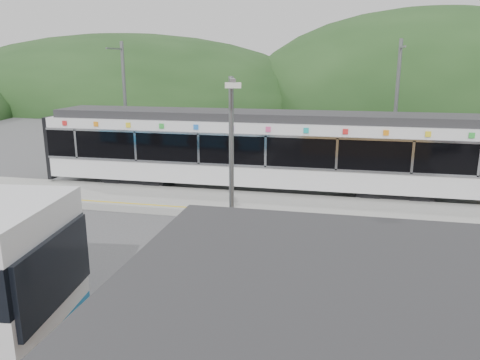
# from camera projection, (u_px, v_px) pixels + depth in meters

# --- Properties ---
(ground) EXTENTS (120.00, 120.00, 0.00)m
(ground) POSITION_uv_depth(u_px,v_px,m) (206.00, 235.00, 16.60)
(ground) COLOR #4C4C4F
(ground) RESTS_ON ground
(hills) EXTENTS (146.00, 149.00, 26.00)m
(hills) POSITION_uv_depth(u_px,v_px,m) (377.00, 203.00, 20.34)
(hills) COLOR #1E3D19
(hills) RESTS_ON ground
(platform) EXTENTS (26.00, 3.20, 0.30)m
(platform) POSITION_uv_depth(u_px,v_px,m) (228.00, 204.00, 19.69)
(platform) COLOR #9E9E99
(platform) RESTS_ON ground
(yellow_line) EXTENTS (26.00, 0.10, 0.01)m
(yellow_line) POSITION_uv_depth(u_px,v_px,m) (220.00, 209.00, 18.42)
(yellow_line) COLOR yellow
(yellow_line) RESTS_ON platform
(train) EXTENTS (20.44, 3.01, 3.74)m
(train) POSITION_uv_depth(u_px,v_px,m) (260.00, 148.00, 21.59)
(train) COLOR black
(train) RESTS_ON ground
(catenary_mast_west) EXTENTS (0.18, 1.80, 7.00)m
(catenary_mast_west) POSITION_uv_depth(u_px,v_px,m) (125.00, 106.00, 25.25)
(catenary_mast_west) COLOR slate
(catenary_mast_west) RESTS_ON ground
(catenary_mast_east) EXTENTS (0.18, 1.80, 7.00)m
(catenary_mast_east) POSITION_uv_depth(u_px,v_px,m) (396.00, 111.00, 22.37)
(catenary_mast_east) COLOR slate
(catenary_mast_east) RESTS_ON ground
(lamp_post) EXTENTS (0.39, 1.04, 5.63)m
(lamp_post) POSITION_uv_depth(u_px,v_px,m) (230.00, 171.00, 11.42)
(lamp_post) COLOR slate
(lamp_post) RESTS_ON ground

